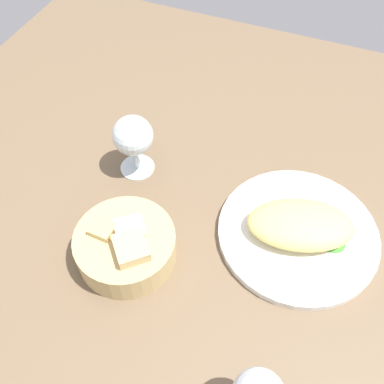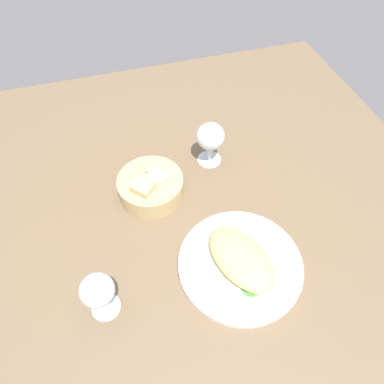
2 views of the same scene
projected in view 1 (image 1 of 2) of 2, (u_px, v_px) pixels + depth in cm
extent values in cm
cube|color=brown|center=(207.00, 259.00, 74.94)|extent=(140.00, 140.00, 2.00)
cylinder|color=white|center=(298.00, 234.00, 76.06)|extent=(27.64, 27.64, 1.40)
ellipsoid|color=#EACF70|center=(301.00, 224.00, 73.81)|extent=(20.45, 15.68, 4.28)
cone|color=#428834|center=(334.00, 241.00, 73.74)|extent=(4.34, 4.34, 1.08)
cylinder|color=tan|center=(126.00, 246.00, 72.14)|extent=(16.54, 16.54, 5.52)
cube|color=tan|center=(104.00, 234.00, 71.26)|extent=(3.88, 3.53, 3.72)
cube|color=tan|center=(132.00, 254.00, 69.05)|extent=(7.34, 7.38, 5.48)
cube|color=beige|center=(131.00, 234.00, 71.86)|extent=(6.32, 6.22, 4.71)
cylinder|color=silver|center=(137.00, 167.00, 85.92)|extent=(6.64, 6.64, 0.60)
cylinder|color=silver|center=(136.00, 158.00, 83.88)|extent=(1.00, 1.00, 4.55)
sphere|color=silver|center=(133.00, 136.00, 79.10)|extent=(7.52, 7.52, 7.52)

